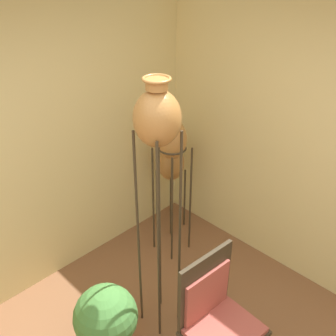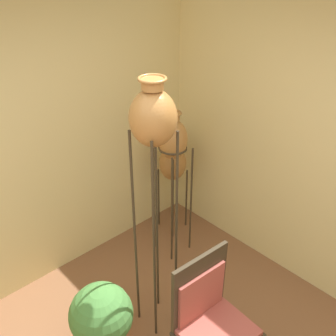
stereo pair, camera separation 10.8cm
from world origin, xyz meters
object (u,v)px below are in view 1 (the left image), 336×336
Objects in this scene: vase_stand_short at (171,164)px; chair at (216,314)px; vase_stand_tall at (157,126)px; vase_stand_medium at (172,143)px; potted_plant at (106,321)px.

chair is (-1.03, -1.47, -0.23)m from vase_stand_short.
vase_stand_tall reaches higher than vase_stand_medium.
vase_stand_short is (0.27, 0.28, -0.44)m from vase_stand_medium.
vase_stand_tall is 1.38m from chair.
potted_plant is at bearing 172.32° from vase_stand_tall.
potted_plant is (-0.48, 0.68, -0.25)m from chair.
vase_stand_tall is at bearing 90.86° from chair.
vase_stand_short is at bearing 46.18° from vase_stand_medium.
vase_stand_tall is 2.05× the size of chair.
vase_stand_short is 1.76m from potted_plant.
vase_stand_medium is 1.43× the size of vase_stand_short.
vase_stand_tall reaches higher than potted_plant.
vase_stand_medium reaches higher than potted_plant.
potted_plant is (-0.51, 0.07, -1.49)m from vase_stand_tall.
chair is 0.86m from potted_plant.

